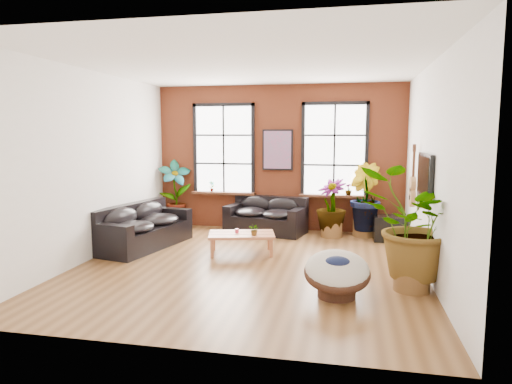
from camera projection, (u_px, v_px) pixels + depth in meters
The scene contains 19 objects.
room at pixel (251, 167), 8.05m from camera, with size 6.04×6.54×3.54m.
sofa_back at pixel (266, 217), 10.82m from camera, with size 1.99×1.27×0.85m.
sofa_left at pixel (142, 228), 9.44m from camera, with size 1.38×2.39×0.89m.
coffee_table at pixel (241, 236), 8.90m from camera, with size 1.40×1.01×0.49m.
papasan_chair at pixel (337, 272), 6.52m from camera, with size 1.02×1.04×0.71m.
poster at pixel (278, 150), 10.97m from camera, with size 0.74×0.06×0.98m.
tv_wall_unit at pixel (421, 180), 7.92m from camera, with size 0.13×1.86×1.20m.
media_box at pixel (389, 228), 10.01m from camera, with size 0.68×0.57×0.55m.
pot_back_left at pixel (176, 219), 11.53m from camera, with size 0.61×0.61×0.39m.
pot_back_right at pixel (365, 228), 10.46m from camera, with size 0.64×0.64×0.38m.
pot_right_wall at pixel (412, 278), 6.83m from camera, with size 0.61×0.61×0.39m.
pot_mid at pixel (332, 229), 10.37m from camera, with size 0.52×0.52×0.35m.
floor_plant_back_left at pixel (175, 191), 11.41m from camera, with size 0.81×0.55×1.54m, color #134A19.
floor_plant_back_right at pixel (364, 196), 10.36m from camera, with size 0.84×0.68×1.54m, color #134A19.
floor_plant_right_wall at pixel (413, 225), 6.76m from camera, with size 1.51×1.31×1.68m, color #134A19.
floor_plant_mid at pixel (331, 205), 10.31m from camera, with size 0.66×0.66×1.18m, color #134A19.
table_plant at pixel (255, 230), 8.70m from camera, with size 0.20×0.18×0.23m, color #134A19.
sill_plant_left at pixel (212, 186), 11.37m from camera, with size 0.14×0.10×0.27m, color #134A19.
sill_plant_right at pixel (348, 190), 10.70m from camera, with size 0.15×0.15×0.27m, color #134A19.
Camera 1 is at (1.71, -7.71, 2.34)m, focal length 32.00 mm.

